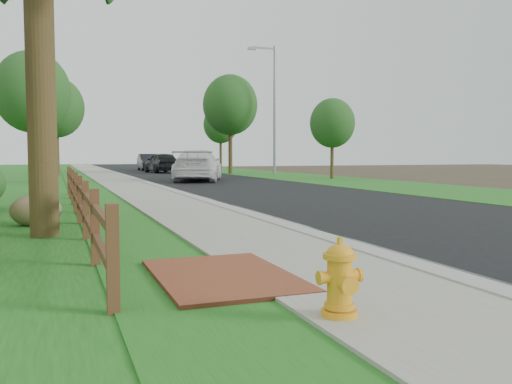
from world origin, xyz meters
name	(u,v)px	position (x,y,z in m)	size (l,w,h in m)	color
ground	(341,256)	(0.00, 0.00, 0.00)	(120.00, 120.00, 0.00)	#3C2F21
road	(173,174)	(4.60, 35.00, 0.01)	(8.00, 90.00, 0.02)	black
curb	(118,174)	(0.40, 35.00, 0.06)	(0.40, 90.00, 0.12)	gray
wet_gutter	(123,175)	(0.75, 35.00, 0.02)	(0.50, 90.00, 0.00)	black
sidewalk	(100,174)	(-0.90, 35.00, 0.05)	(2.20, 90.00, 0.10)	gray
grass_strip	(74,175)	(-2.80, 35.00, 0.03)	(1.60, 90.00, 0.06)	#1E5418
verge_far	(255,173)	(11.50, 35.00, 0.02)	(6.00, 90.00, 0.04)	#1E5418
brick_patch	(223,278)	(-2.20, -1.00, 0.06)	(1.60, 2.40, 0.11)	brown
ranch_fence	(78,194)	(-3.60, 6.40, 0.62)	(0.12, 16.92, 1.10)	#4C2C19
fire_hydrant	(340,280)	(-1.70, -3.01, 0.43)	(0.47, 0.38, 0.72)	orange
white_suv	(198,166)	(3.71, 23.38, 0.91)	(2.49, 6.14, 1.78)	silver
dark_car_mid	(162,162)	(4.36, 38.30, 0.88)	(2.02, 5.02, 1.71)	black
dark_car_far	(148,162)	(4.37, 45.27, 0.81)	(1.68, 4.82, 1.59)	black
streetlight	(272,102)	(11.39, 30.83, 5.48)	(2.23, 0.24, 9.68)	gray
boulder	(36,211)	(-4.50, 5.27, 0.36)	(1.07, 0.80, 0.71)	olive
tree_near_left	(32,92)	(-5.15, 24.83, 4.94)	(4.05, 4.05, 7.18)	#3B2D18
tree_near_right	(332,123)	(12.20, 22.87, 3.50)	(2.81, 2.81, 5.06)	#3B2D18
tree_mid_left	(56,108)	(-3.90, 35.57, 5.00)	(4.05, 4.05, 7.24)	#3B2D18
tree_mid_right	(230,105)	(9.00, 33.77, 5.44)	(4.32, 4.32, 7.84)	#3B2D18
tree_far_right	(221,125)	(12.64, 48.58, 4.73)	(3.66, 3.66, 6.76)	#3B2D18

